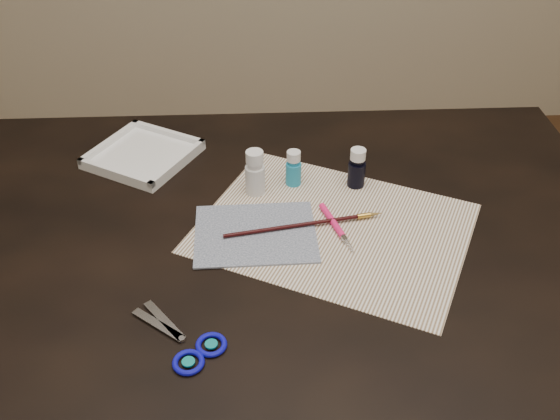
{
  "coord_description": "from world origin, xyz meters",
  "views": [
    {
      "loc": [
        -0.04,
        -0.87,
        1.47
      ],
      "look_at": [
        0.0,
        0.0,
        0.8
      ],
      "focal_mm": 40.0,
      "sensor_mm": 36.0,
      "label": 1
    }
  ],
  "objects_px": {
    "paint_bottle_navy": "(357,168)",
    "palette_tray": "(143,154)",
    "scissors": "(171,336)",
    "paint_bottle_white": "(255,173)",
    "paint_bottle_cyan": "(293,168)",
    "paper": "(334,228)",
    "canvas": "(255,233)"
  },
  "relations": [
    {
      "from": "paper",
      "to": "canvas",
      "type": "distance_m",
      "value": 0.14
    },
    {
      "from": "paint_bottle_white",
      "to": "paint_bottle_navy",
      "type": "height_order",
      "value": "paint_bottle_white"
    },
    {
      "from": "paper",
      "to": "paint_bottle_white",
      "type": "xyz_separation_m",
      "value": [
        -0.14,
        0.12,
        0.05
      ]
    },
    {
      "from": "paint_bottle_cyan",
      "to": "paint_bottle_navy",
      "type": "xyz_separation_m",
      "value": [
        0.12,
        -0.01,
        0.0
      ]
    },
    {
      "from": "scissors",
      "to": "palette_tray",
      "type": "distance_m",
      "value": 0.51
    },
    {
      "from": "scissors",
      "to": "paint_bottle_white",
      "type": "bearing_deg",
      "value": -71.42
    },
    {
      "from": "paint_bottle_navy",
      "to": "palette_tray",
      "type": "relative_size",
      "value": 0.44
    },
    {
      "from": "paint_bottle_navy",
      "to": "scissors",
      "type": "relative_size",
      "value": 0.46
    },
    {
      "from": "paint_bottle_white",
      "to": "scissors",
      "type": "distance_m",
      "value": 0.39
    },
    {
      "from": "paint_bottle_navy",
      "to": "scissors",
      "type": "xyz_separation_m",
      "value": [
        -0.33,
        -0.38,
        -0.04
      ]
    },
    {
      "from": "canvas",
      "to": "scissors",
      "type": "relative_size",
      "value": 1.2
    },
    {
      "from": "paint_bottle_white",
      "to": "scissors",
      "type": "xyz_separation_m",
      "value": [
        -0.13,
        -0.37,
        -0.04
      ]
    },
    {
      "from": "paint_bottle_cyan",
      "to": "paint_bottle_navy",
      "type": "height_order",
      "value": "paint_bottle_navy"
    },
    {
      "from": "paper",
      "to": "paint_bottle_navy",
      "type": "relative_size",
      "value": 5.62
    },
    {
      "from": "paint_bottle_white",
      "to": "paint_bottle_navy",
      "type": "distance_m",
      "value": 0.2
    },
    {
      "from": "paint_bottle_white",
      "to": "paper",
      "type": "bearing_deg",
      "value": -40.22
    },
    {
      "from": "palette_tray",
      "to": "canvas",
      "type": "bearing_deg",
      "value": -48.75
    },
    {
      "from": "paint_bottle_cyan",
      "to": "scissors",
      "type": "xyz_separation_m",
      "value": [
        -0.21,
        -0.39,
        -0.03
      ]
    },
    {
      "from": "paint_bottle_cyan",
      "to": "scissors",
      "type": "distance_m",
      "value": 0.45
    },
    {
      "from": "paint_bottle_white",
      "to": "palette_tray",
      "type": "relative_size",
      "value": 0.49
    },
    {
      "from": "paint_bottle_navy",
      "to": "paint_bottle_white",
      "type": "bearing_deg",
      "value": -175.93
    },
    {
      "from": "scissors",
      "to": "palette_tray",
      "type": "relative_size",
      "value": 0.95
    },
    {
      "from": "paper",
      "to": "paint_bottle_cyan",
      "type": "relative_size",
      "value": 6.21
    },
    {
      "from": "paper",
      "to": "paint_bottle_navy",
      "type": "bearing_deg",
      "value": 66.23
    },
    {
      "from": "paint_bottle_navy",
      "to": "palette_tray",
      "type": "bearing_deg",
      "value": 164.53
    },
    {
      "from": "paint_bottle_cyan",
      "to": "scissors",
      "type": "height_order",
      "value": "paint_bottle_cyan"
    },
    {
      "from": "paint_bottle_cyan",
      "to": "scissors",
      "type": "bearing_deg",
      "value": -117.77
    },
    {
      "from": "paper",
      "to": "scissors",
      "type": "bearing_deg",
      "value": -137.6
    },
    {
      "from": "canvas",
      "to": "paint_bottle_cyan",
      "type": "relative_size",
      "value": 2.87
    },
    {
      "from": "paint_bottle_cyan",
      "to": "paint_bottle_navy",
      "type": "relative_size",
      "value": 0.9
    },
    {
      "from": "paper",
      "to": "paint_bottle_white",
      "type": "bearing_deg",
      "value": 139.78
    },
    {
      "from": "paint_bottle_navy",
      "to": "scissors",
      "type": "distance_m",
      "value": 0.51
    }
  ]
}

